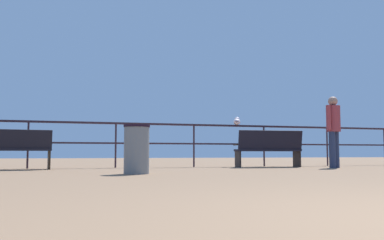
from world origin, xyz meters
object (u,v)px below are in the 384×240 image
(bench_near_left, at_px, (8,147))
(bench_near_right, at_px, (269,147))
(seagull_on_rail, at_px, (237,121))
(person_at_railing, at_px, (333,127))
(trash_bin, at_px, (137,149))

(bench_near_left, distance_m, bench_near_right, 6.03)
(bench_near_right, bearing_deg, seagull_on_rail, 124.31)
(person_at_railing, bearing_deg, bench_near_left, 172.84)
(bench_near_left, height_order, seagull_on_rail, seagull_on_rail)
(bench_near_left, bearing_deg, person_at_railing, -7.16)
(bench_near_right, relative_size, trash_bin, 2.06)
(bench_near_left, bearing_deg, seagull_on_rail, 7.96)
(bench_near_left, relative_size, bench_near_right, 1.05)
(bench_near_right, bearing_deg, person_at_railing, -36.05)
(seagull_on_rail, relative_size, trash_bin, 0.54)
(trash_bin, bearing_deg, seagull_on_rail, 44.98)
(bench_near_right, distance_m, seagull_on_rail, 1.17)
(bench_near_left, bearing_deg, bench_near_right, -0.07)
(bench_near_left, xyz_separation_m, trash_bin, (2.29, -2.44, -0.06))
(bench_near_left, xyz_separation_m, person_at_railing, (7.27, -0.91, 0.50))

